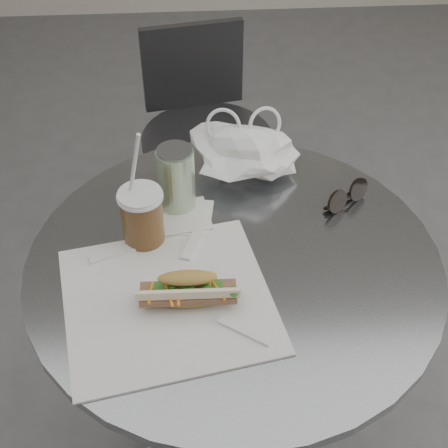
{
  "coord_description": "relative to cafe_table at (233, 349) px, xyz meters",
  "views": [
    {
      "loc": [
        -0.07,
        -0.6,
        1.55
      ],
      "look_at": [
        -0.02,
        0.24,
        0.79
      ],
      "focal_mm": 50.0,
      "sensor_mm": 36.0,
      "label": 1
    }
  ],
  "objects": [
    {
      "name": "drink_can",
      "position": [
        -0.1,
        0.15,
        0.34
      ],
      "size": [
        0.07,
        0.07,
        0.14
      ],
      "color": "#639B5A",
      "rests_on": "cafe_table"
    },
    {
      "name": "chair_far",
      "position": [
        -0.02,
        0.82,
        -0.13
      ],
      "size": [
        0.4,
        0.43,
        0.76
      ],
      "rotation": [
        0.0,
        0.0,
        3.32
      ],
      "color": "#323235",
      "rests_on": "ground"
    },
    {
      "name": "plastic_bag",
      "position": [
        0.04,
        0.25,
        0.33
      ],
      "size": [
        0.21,
        0.17,
        0.1
      ],
      "primitive_type": null,
      "rotation": [
        0.0,
        0.0,
        0.02
      ],
      "color": "white",
      "rests_on": "cafe_table"
    },
    {
      "name": "iced_coffee",
      "position": [
        -0.16,
        0.06,
        0.33
      ],
      "size": [
        0.08,
        0.08,
        0.24
      ],
      "color": "brown",
      "rests_on": "cafe_table"
    },
    {
      "name": "sandwich_paper",
      "position": [
        -0.12,
        -0.09,
        0.28
      ],
      "size": [
        0.4,
        0.39,
        0.0
      ],
      "primitive_type": "cube",
      "rotation": [
        0.0,
        0.0,
        0.19
      ],
      "color": "white",
      "rests_on": "cafe_table"
    },
    {
      "name": "napkin_stack",
      "position": [
        -0.09,
        0.11,
        0.28
      ],
      "size": [
        0.12,
        0.12,
        0.01
      ],
      "color": "white",
      "rests_on": "cafe_table"
    },
    {
      "name": "sunglasses",
      "position": [
        0.24,
        0.14,
        0.29
      ],
      "size": [
        0.1,
        0.08,
        0.05
      ],
      "rotation": [
        0.0,
        0.0,
        0.61
      ],
      "color": "black",
      "rests_on": "cafe_table"
    },
    {
      "name": "cafe_table",
      "position": [
        0.0,
        0.0,
        0.0
      ],
      "size": [
        0.76,
        0.76,
        0.74
      ],
      "color": "slate",
      "rests_on": "ground"
    },
    {
      "name": "banh_mi",
      "position": [
        -0.09,
        -0.1,
        0.31
      ],
      "size": [
        0.2,
        0.08,
        0.07
      ],
      "rotation": [
        0.0,
        0.0,
        -0.02
      ],
      "color": "gold",
      "rests_on": "sandwich_paper"
    }
  ]
}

